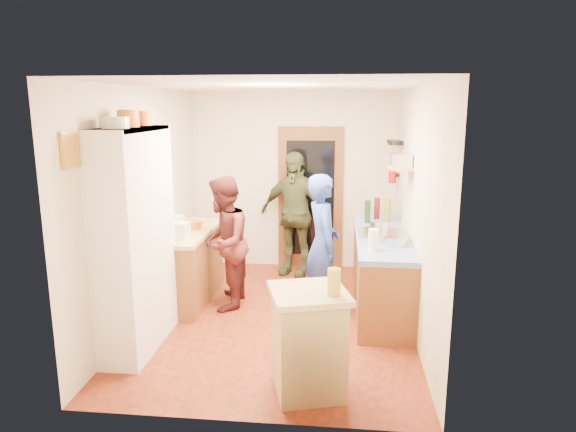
% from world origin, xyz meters
% --- Properties ---
extents(floor, '(3.00, 4.00, 0.02)m').
position_xyz_m(floor, '(0.00, 0.00, -0.01)').
color(floor, maroon).
rests_on(floor, ground).
extents(ceiling, '(3.00, 4.00, 0.02)m').
position_xyz_m(ceiling, '(0.00, 0.00, 2.61)').
color(ceiling, silver).
rests_on(ceiling, ground).
extents(wall_back, '(3.00, 0.02, 2.60)m').
position_xyz_m(wall_back, '(0.00, 2.01, 1.30)').
color(wall_back, beige).
rests_on(wall_back, ground).
extents(wall_front, '(3.00, 0.02, 2.60)m').
position_xyz_m(wall_front, '(0.00, -2.01, 1.30)').
color(wall_front, beige).
rests_on(wall_front, ground).
extents(wall_left, '(0.02, 4.00, 2.60)m').
position_xyz_m(wall_left, '(-1.51, 0.00, 1.30)').
color(wall_left, beige).
rests_on(wall_left, ground).
extents(wall_right, '(0.02, 4.00, 2.60)m').
position_xyz_m(wall_right, '(1.51, 0.00, 1.30)').
color(wall_right, beige).
rests_on(wall_right, ground).
extents(door_frame, '(0.95, 0.06, 2.10)m').
position_xyz_m(door_frame, '(0.25, 1.97, 1.05)').
color(door_frame, brown).
rests_on(door_frame, ground).
extents(door_glass, '(0.70, 0.02, 1.70)m').
position_xyz_m(door_glass, '(0.25, 1.94, 1.05)').
color(door_glass, black).
rests_on(door_glass, door_frame).
extents(hutch_body, '(0.40, 1.20, 2.20)m').
position_xyz_m(hutch_body, '(-1.30, -0.80, 1.10)').
color(hutch_body, white).
rests_on(hutch_body, ground).
extents(hutch_top_shelf, '(0.40, 1.14, 0.04)m').
position_xyz_m(hutch_top_shelf, '(-1.30, -0.80, 2.18)').
color(hutch_top_shelf, white).
rests_on(hutch_top_shelf, hutch_body).
extents(plate_stack, '(0.24, 0.24, 0.10)m').
position_xyz_m(plate_stack, '(-1.30, -1.07, 2.25)').
color(plate_stack, white).
rests_on(plate_stack, hutch_top_shelf).
extents(orange_pot_a, '(0.20, 0.20, 0.16)m').
position_xyz_m(orange_pot_a, '(-1.30, -0.78, 2.28)').
color(orange_pot_a, orange).
rests_on(orange_pot_a, hutch_top_shelf).
extents(orange_pot_b, '(0.16, 0.16, 0.14)m').
position_xyz_m(orange_pot_b, '(-1.30, -0.41, 2.27)').
color(orange_pot_b, orange).
rests_on(orange_pot_b, hutch_top_shelf).
extents(left_counter_base, '(0.60, 1.40, 0.85)m').
position_xyz_m(left_counter_base, '(-1.20, 0.45, 0.42)').
color(left_counter_base, brown).
rests_on(left_counter_base, ground).
extents(left_counter_top, '(0.64, 1.44, 0.05)m').
position_xyz_m(left_counter_top, '(-1.20, 0.45, 0.88)').
color(left_counter_top, tan).
rests_on(left_counter_top, left_counter_base).
extents(toaster, '(0.28, 0.20, 0.19)m').
position_xyz_m(toaster, '(-1.15, 0.03, 1.00)').
color(toaster, white).
rests_on(toaster, left_counter_top).
extents(kettle, '(0.21, 0.21, 0.20)m').
position_xyz_m(kettle, '(-1.25, 0.37, 1.00)').
color(kettle, white).
rests_on(kettle, left_counter_top).
extents(orange_bowl, '(0.28, 0.28, 0.10)m').
position_xyz_m(orange_bowl, '(-1.12, 0.54, 0.95)').
color(orange_bowl, orange).
rests_on(orange_bowl, left_counter_top).
extents(chopping_board, '(0.33, 0.26, 0.02)m').
position_xyz_m(chopping_board, '(-1.18, 0.93, 0.91)').
color(chopping_board, tan).
rests_on(chopping_board, left_counter_top).
extents(right_counter_base, '(0.60, 2.20, 0.84)m').
position_xyz_m(right_counter_base, '(1.20, 0.50, 0.42)').
color(right_counter_base, brown).
rests_on(right_counter_base, ground).
extents(right_counter_top, '(0.62, 2.22, 0.06)m').
position_xyz_m(right_counter_top, '(1.20, 0.50, 0.87)').
color(right_counter_top, '#012EAC').
rests_on(right_counter_top, right_counter_base).
extents(hob, '(0.55, 0.58, 0.04)m').
position_xyz_m(hob, '(1.20, 0.40, 0.92)').
color(hob, silver).
rests_on(hob, right_counter_top).
extents(pot_on_hob, '(0.21, 0.21, 0.13)m').
position_xyz_m(pot_on_hob, '(1.15, 0.43, 1.01)').
color(pot_on_hob, silver).
rests_on(pot_on_hob, hob).
extents(bottle_a, '(0.09, 0.09, 0.30)m').
position_xyz_m(bottle_a, '(1.05, 1.10, 1.05)').
color(bottle_a, '#143F14').
rests_on(bottle_a, right_counter_top).
extents(bottle_b, '(0.10, 0.10, 0.31)m').
position_xyz_m(bottle_b, '(1.18, 1.25, 1.05)').
color(bottle_b, '#591419').
rests_on(bottle_b, right_counter_top).
extents(bottle_c, '(0.10, 0.10, 0.32)m').
position_xyz_m(bottle_c, '(1.31, 1.16, 1.06)').
color(bottle_c, olive).
rests_on(bottle_c, right_counter_top).
extents(paper_towel, '(0.11, 0.11, 0.23)m').
position_xyz_m(paper_towel, '(1.05, -0.21, 1.01)').
color(paper_towel, white).
rests_on(paper_towel, right_counter_top).
extents(mixing_bowl, '(0.28, 0.28, 0.10)m').
position_xyz_m(mixing_bowl, '(1.30, 0.02, 0.95)').
color(mixing_bowl, silver).
rests_on(mixing_bowl, right_counter_top).
extents(island_base, '(0.68, 0.68, 0.86)m').
position_xyz_m(island_base, '(0.46, -1.50, 0.43)').
color(island_base, tan).
rests_on(island_base, ground).
extents(island_top, '(0.76, 0.76, 0.05)m').
position_xyz_m(island_top, '(0.46, -1.50, 0.89)').
color(island_top, tan).
rests_on(island_top, island_base).
extents(cutting_board, '(0.41, 0.36, 0.02)m').
position_xyz_m(cutting_board, '(0.39, -1.47, 0.90)').
color(cutting_board, white).
rests_on(cutting_board, island_top).
extents(oil_jar, '(0.13, 0.13, 0.22)m').
position_xyz_m(oil_jar, '(0.66, -1.57, 1.02)').
color(oil_jar, '#AD9E2D').
rests_on(oil_jar, island_top).
extents(pan_rail, '(0.02, 0.65, 0.02)m').
position_xyz_m(pan_rail, '(1.46, 1.52, 2.05)').
color(pan_rail, silver).
rests_on(pan_rail, wall_right).
extents(pan_hang_a, '(0.18, 0.18, 0.05)m').
position_xyz_m(pan_hang_a, '(1.40, 1.35, 1.92)').
color(pan_hang_a, black).
rests_on(pan_hang_a, pan_rail).
extents(pan_hang_b, '(0.16, 0.16, 0.05)m').
position_xyz_m(pan_hang_b, '(1.40, 1.55, 1.90)').
color(pan_hang_b, black).
rests_on(pan_hang_b, pan_rail).
extents(pan_hang_c, '(0.17, 0.17, 0.05)m').
position_xyz_m(pan_hang_c, '(1.40, 1.75, 1.91)').
color(pan_hang_c, black).
rests_on(pan_hang_c, pan_rail).
extents(wall_shelf, '(0.26, 0.42, 0.03)m').
position_xyz_m(wall_shelf, '(1.37, 0.45, 1.70)').
color(wall_shelf, tan).
rests_on(wall_shelf, wall_right).
extents(radio, '(0.23, 0.31, 0.15)m').
position_xyz_m(radio, '(1.37, 0.45, 1.79)').
color(radio, silver).
rests_on(radio, wall_shelf).
extents(ext_bracket, '(0.06, 0.10, 0.04)m').
position_xyz_m(ext_bracket, '(1.47, 1.70, 1.45)').
color(ext_bracket, black).
rests_on(ext_bracket, wall_right).
extents(fire_extinguisher, '(0.11, 0.11, 0.32)m').
position_xyz_m(fire_extinguisher, '(1.41, 1.70, 1.50)').
color(fire_extinguisher, red).
rests_on(fire_extinguisher, wall_right).
extents(picture_frame, '(0.03, 0.25, 0.30)m').
position_xyz_m(picture_frame, '(-1.48, -1.55, 2.05)').
color(picture_frame, gold).
rests_on(picture_frame, wall_left).
extents(person_hob, '(0.53, 0.68, 1.64)m').
position_xyz_m(person_hob, '(0.54, 0.25, 0.82)').
color(person_hob, '#2842A1').
rests_on(person_hob, ground).
extents(person_left, '(0.62, 0.79, 1.60)m').
position_xyz_m(person_left, '(-0.65, 0.32, 0.80)').
color(person_left, '#4E1E1E').
rests_on(person_left, ground).
extents(person_back, '(1.12, 0.76, 1.77)m').
position_xyz_m(person_back, '(0.06, 1.60, 0.89)').
color(person_back, '#384025').
rests_on(person_back, ground).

